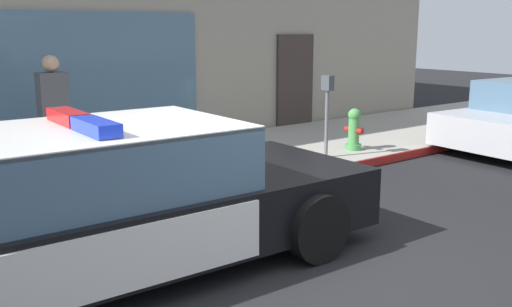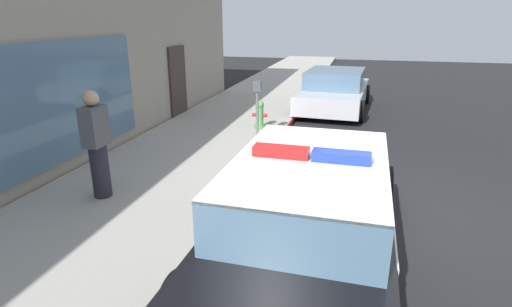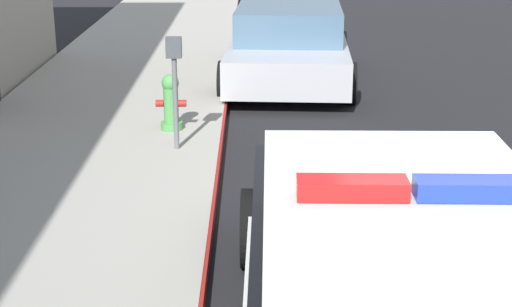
{
  "view_description": "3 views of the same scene",
  "coord_description": "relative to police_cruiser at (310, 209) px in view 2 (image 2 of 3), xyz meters",
  "views": [
    {
      "loc": [
        -3.44,
        -3.61,
        2.22
      ],
      "look_at": [
        1.37,
        2.64,
        0.49
      ],
      "focal_mm": 40.04,
      "sensor_mm": 36.0,
      "label": 1
    },
    {
      "loc": [
        -5.95,
        0.68,
        2.89
      ],
      "look_at": [
        0.75,
        2.39,
        0.54
      ],
      "focal_mm": 28.29,
      "sensor_mm": 36.0,
      "label": 2
    },
    {
      "loc": [
        -5.85,
        2.05,
        3.03
      ],
      "look_at": [
        1.44,
        2.01,
        0.62
      ],
      "focal_mm": 54.91,
      "sensor_mm": 36.0,
      "label": 3
    }
  ],
  "objects": [
    {
      "name": "ground",
      "position": [
        1.54,
        -1.14,
        -0.68
      ],
      "size": [
        48.0,
        48.0,
        0.0
      ],
      "primitive_type": "plane",
      "color": "black"
    },
    {
      "name": "parking_meter",
      "position": [
        4.58,
        1.81,
        0.4
      ],
      "size": [
        0.12,
        0.18,
        1.34
      ],
      "color": "slate",
      "rests_on": "sidewalk"
    },
    {
      "name": "police_cruiser",
      "position": [
        0.0,
        0.0,
        0.0
      ],
      "size": [
        5.21,
        2.18,
        1.49
      ],
      "rotation": [
        0.0,
        0.0,
        -0.02
      ],
      "color": "black",
      "rests_on": "ground"
    },
    {
      "name": "fire_hydrant",
      "position": [
        5.39,
        1.95,
        -0.18
      ],
      "size": [
        0.34,
        0.39,
        0.73
      ],
      "color": "#4C994C",
      "rests_on": "sidewalk"
    },
    {
      "name": "curb_red_paint",
      "position": [
        1.54,
        1.3,
        -0.61
      ],
      "size": [
        28.8,
        0.04,
        0.14
      ],
      "primitive_type": "cube",
      "color": "maroon",
      "rests_on": "ground"
    },
    {
      "name": "sidewalk",
      "position": [
        1.54,
        2.97,
        -0.61
      ],
      "size": [
        48.0,
        3.32,
        0.15
      ],
      "primitive_type": "cube",
      "color": "#A39E93",
      "rests_on": "ground"
    },
    {
      "name": "car_down_street",
      "position": [
        8.74,
        0.29,
        -0.05
      ],
      "size": [
        4.42,
        2.3,
        1.29
      ],
      "rotation": [
        0.0,
        0.0,
        -0.06
      ],
      "color": "#B7B7BC",
      "rests_on": "ground"
    },
    {
      "name": "pedestrian_on_sidewalk",
      "position": [
        0.73,
        3.4,
        0.33
      ],
      "size": [
        0.4,
        0.28,
        1.71
      ],
      "rotation": [
        0.0,
        0.0,
        1.56
      ],
      "color": "#23232D",
      "rests_on": "sidewalk"
    }
  ]
}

